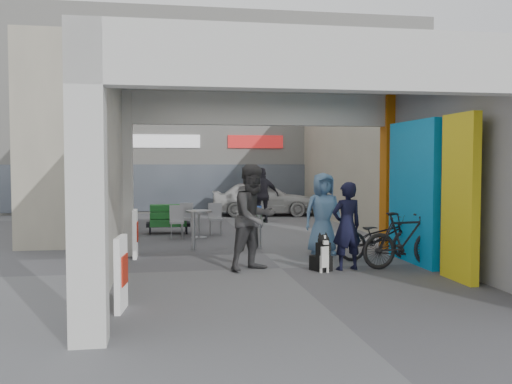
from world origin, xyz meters
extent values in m
plane|color=#56575C|center=(0.00, 0.00, 0.00)|extent=(90.00, 90.00, 0.00)
cube|color=silver|center=(-3.00, -4.00, 1.75)|extent=(0.40, 0.40, 3.50)
cube|color=silver|center=(-3.00, 2.00, 1.75)|extent=(0.40, 0.40, 3.50)
cube|color=#C5630B|center=(3.00, 2.00, 1.75)|extent=(0.40, 0.40, 3.50)
plane|color=beige|center=(-3.00, -1.00, 1.75)|extent=(0.00, 6.40, 6.40)
plane|color=gray|center=(3.00, -1.00, 1.75)|extent=(0.00, 6.40, 6.40)
cube|color=#0C88CD|center=(2.70, 0.20, 1.40)|extent=(0.15, 2.00, 2.80)
cube|color=yellow|center=(2.70, -1.60, 1.40)|extent=(0.15, 1.00, 2.80)
plane|color=#A9A9A5|center=(0.00, -1.00, 3.50)|extent=(6.40, 6.40, 0.00)
cube|color=silver|center=(0.00, 2.05, 3.15)|extent=(6.40, 0.30, 0.70)
cube|color=silver|center=(0.00, -4.05, 3.15)|extent=(6.40, 0.30, 0.70)
cube|color=silver|center=(0.00, 2.22, 3.10)|extent=(4.20, 0.05, 0.55)
cube|color=silver|center=(0.00, 14.00, 4.00)|extent=(18.00, 4.00, 8.00)
cube|color=#515966|center=(0.00, 11.95, 1.00)|extent=(16.20, 0.06, 1.80)
cube|color=white|center=(-2.00, 11.96, 2.80)|extent=(2.60, 0.06, 0.50)
cube|color=red|center=(1.50, 11.96, 2.80)|extent=(2.20, 0.06, 0.50)
cube|color=#AEA690|center=(-4.50, 7.50, 2.50)|extent=(2.00, 9.00, 5.00)
cube|color=#AEA690|center=(4.50, 7.50, 2.50)|extent=(2.00, 9.00, 5.00)
cylinder|color=#989BA1|center=(-1.50, 2.44, 0.45)|extent=(0.09, 0.09, 0.89)
cylinder|color=#989BA1|center=(0.01, 2.43, 0.42)|extent=(0.09, 0.09, 0.84)
cylinder|color=#989BA1|center=(1.55, 2.31, 0.47)|extent=(0.09, 0.09, 0.94)
cube|color=silver|center=(-2.75, -2.63, 0.50)|extent=(0.15, 0.56, 1.00)
cube|color=red|center=(-2.71, -2.63, 0.55)|extent=(0.09, 0.39, 0.40)
cube|color=silver|center=(-2.75, 1.64, 0.50)|extent=(0.09, 0.55, 1.00)
cube|color=red|center=(-2.71, 1.64, 0.55)|extent=(0.04, 0.39, 0.40)
cylinder|color=#96969A|center=(-1.23, 4.60, 0.35)|extent=(0.06, 0.06, 0.70)
cylinder|color=#96969A|center=(-1.23, 4.60, 0.01)|extent=(0.43, 0.43, 0.02)
cylinder|color=#96969A|center=(-1.23, 4.60, 0.70)|extent=(0.68, 0.68, 0.05)
cube|color=#96969A|center=(-1.82, 4.41, 0.22)|extent=(0.37, 0.37, 0.44)
cube|color=#96969A|center=(-1.82, 4.58, 0.65)|extent=(0.37, 0.05, 0.44)
cube|color=#96969A|center=(-0.75, 5.09, 0.22)|extent=(0.37, 0.37, 0.44)
cube|color=#96969A|center=(-0.75, 5.26, 0.65)|extent=(0.37, 0.05, 0.44)
cube|color=#96969A|center=(-1.52, 5.19, 0.22)|extent=(0.37, 0.37, 0.44)
cube|color=#96969A|center=(-1.52, 5.36, 0.65)|extent=(0.37, 0.05, 0.44)
cube|color=black|center=(-2.02, 5.68, 0.15)|extent=(1.21, 0.60, 0.30)
cube|color=#1A5D25|center=(-2.02, 5.53, 0.30)|extent=(1.00, 0.35, 0.18)
cube|color=#1A5D25|center=(-2.02, 5.68, 0.50)|extent=(1.00, 0.35, 0.18)
cube|color=#1A5D25|center=(-2.02, 5.83, 0.70)|extent=(1.00, 0.35, 0.18)
cube|color=#1A5D25|center=(0.81, 8.04, 0.14)|extent=(0.53, 0.46, 0.28)
cube|color=navy|center=(0.81, 8.04, 0.42)|extent=(0.53, 0.46, 0.28)
cube|color=black|center=(0.67, -0.34, 0.13)|extent=(0.27, 0.36, 0.27)
cube|color=black|center=(0.67, -0.48, 0.34)|extent=(0.21, 0.18, 0.40)
cube|color=silver|center=(0.67, -0.58, 0.29)|extent=(0.17, 0.03, 0.38)
cylinder|color=silver|center=(0.61, -0.56, 0.16)|extent=(0.05, 0.05, 0.31)
cylinder|color=silver|center=(0.73, -0.56, 0.16)|extent=(0.05, 0.05, 0.31)
sphere|color=black|center=(0.67, -0.50, 0.58)|extent=(0.21, 0.21, 0.21)
cube|color=silver|center=(0.67, -0.62, 0.56)|extent=(0.09, 0.13, 0.07)
cone|color=black|center=(0.62, -0.46, 0.68)|extent=(0.08, 0.08, 0.09)
cone|color=black|center=(0.73, -0.46, 0.68)|extent=(0.08, 0.08, 0.09)
imported|color=black|center=(1.16, -0.34, 0.81)|extent=(0.66, 0.50, 1.63)
imported|color=#434245|center=(-0.53, -0.09, 0.97)|extent=(1.19, 1.12, 1.95)
imported|color=#5C84B4|center=(1.23, 1.44, 0.88)|extent=(0.92, 0.66, 1.76)
imported|color=black|center=(1.08, 8.04, 0.90)|extent=(1.07, 0.46, 1.81)
imported|color=black|center=(2.16, 0.56, 0.47)|extent=(1.81, 0.72, 0.94)
imported|color=black|center=(2.30, -0.34, 0.53)|extent=(1.82, 0.75, 1.06)
imported|color=silver|center=(1.54, 10.54, 0.65)|extent=(3.98, 2.01, 1.30)
camera|label=1|loc=(-2.21, -10.37, 1.99)|focal=40.00mm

